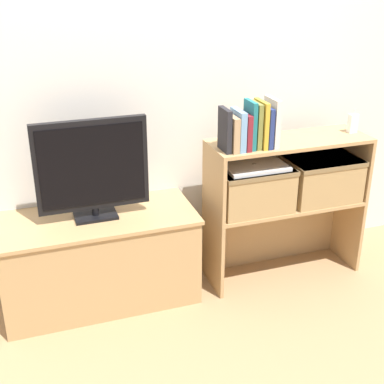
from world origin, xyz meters
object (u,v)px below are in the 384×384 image
Objects in this scene: book_olive at (256,125)px; tv_stand at (99,259)px; book_mustard at (261,124)px; laptop at (254,166)px; baby_monitor at (353,123)px; storage_basket_right at (322,177)px; book_navy at (266,126)px; book_ivory at (272,122)px; book_tan at (231,133)px; storage_basket_left at (253,187)px; book_charcoal at (225,130)px; tv at (92,168)px; book_skyblue at (238,130)px; book_maroon at (245,131)px; book_teal at (250,125)px.

tv_stand is at bearing 171.80° from book_olive.
book_mustard is 0.72× the size of laptop.
baby_monitor is 0.35m from storage_basket_right.
book_navy is 0.04m from book_ivory.
book_ivory is at bearing -28.89° from laptop.
storage_basket_right is (-0.18, -0.02, -0.30)m from baby_monitor.
tv_stand is at bearing 170.26° from book_tan.
storage_basket_left is at bearing 151.11° from book_ivory.
book_charcoal reaches higher than storage_basket_right.
book_navy is (0.90, -0.12, 0.16)m from tv.
book_olive is at bearing 0.00° from book_skyblue.
tv is 4.19× the size of baby_monitor.
laptop is at bearing 25.03° from book_maroon.
book_navy is at bearing 0.00° from book_olive.
book_ivory is 0.52m from storage_basket_right.
tv_stand is 5.01× the size of book_skyblue.
book_navy reaches higher than book_tan.
book_charcoal is 0.04m from book_tan.
storage_basket_left is at bearing 13.92° from book_tan.
book_skyblue is at bearing 0.00° from book_charcoal.
book_teal reaches higher than baby_monitor.
book_teal is 0.67m from baby_monitor.
laptop is at bearing 11.34° from book_charcoal.
book_olive is (0.10, 0.00, 0.02)m from book_skyblue.
tv reaches higher than tv_stand.
book_charcoal reaches higher than baby_monitor.
book_olive reaches higher than laptop.
book_maroon is 1.38× the size of baby_monitor.
storage_basket_right is at bearing 3.77° from book_tan.
book_maroon is at bearing 180.00° from book_mustard.
book_navy is at bearing -174.41° from storage_basket_right.
book_teal is 0.09m from book_navy.
tv_stand is at bearing 174.56° from laptop.
book_teal reaches higher than laptop.
tv is at bearing -90.00° from tv_stand.
book_navy is 0.63× the size of laptop.
book_tan is 0.11m from book_teal.
tv is 0.92m from book_navy.
storage_basket_left is at bearing 59.59° from book_olive.
book_tan is 0.86× the size of book_navy.
book_ivory reaches higher than book_maroon.
book_mustard is 0.56m from storage_basket_right.
book_ivory is (0.03, 0.00, 0.02)m from book_navy.
tv is at bearing 171.90° from book_olive.
book_teal is (0.07, -0.00, 0.02)m from book_skyblue.
tv reaches higher than storage_basket_left.
book_tan is at bearing 180.00° from book_navy.
book_olive is 0.09m from book_ivory.
storage_basket_left is (0.02, 0.04, -0.37)m from book_olive.
book_charcoal is at bearing -176.46° from storage_basket_right.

